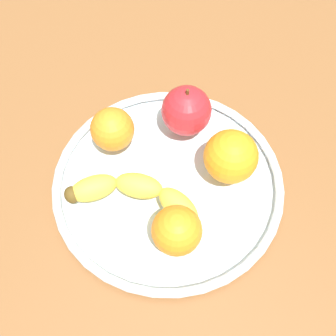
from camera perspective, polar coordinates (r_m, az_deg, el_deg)
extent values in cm
cube|color=brown|center=(61.27, 0.00, -3.26)|extent=(133.21, 133.21, 4.00)
cylinder|color=silver|center=(59.24, 0.00, -2.23)|extent=(30.88, 30.88, 0.60)
torus|color=silver|center=(58.45, 0.00, -1.81)|extent=(32.17, 32.17, 1.20)
ellipsoid|color=gold|center=(54.20, 1.42, -5.20)|extent=(7.17, 5.11, 3.33)
ellipsoid|color=gold|center=(55.67, -3.97, -2.41)|extent=(7.13, 4.97, 3.33)
ellipsoid|color=gold|center=(56.24, -10.09, -2.70)|extent=(6.74, 7.07, 3.33)
ellipsoid|color=brown|center=(56.33, -12.92, -3.56)|extent=(3.07, 3.03, 2.33)
sphere|color=red|center=(60.09, 2.52, 7.78)|extent=(7.20, 7.20, 7.20)
cylinder|color=#593819|center=(57.18, 2.66, 10.16)|extent=(0.44, 0.44, 1.20)
sphere|color=orange|center=(56.10, 8.53, 1.55)|extent=(7.34, 7.34, 7.34)
sphere|color=orange|center=(59.20, -7.56, 5.25)|extent=(6.21, 6.21, 6.21)
sphere|color=orange|center=(51.24, 1.20, -8.48)|extent=(6.27, 6.27, 6.27)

